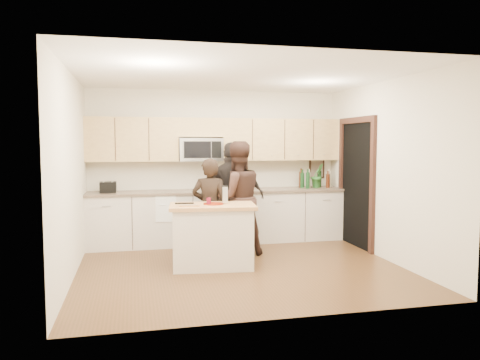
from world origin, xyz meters
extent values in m
plane|color=#50301B|center=(0.00, 0.00, 0.00)|extent=(4.50, 4.50, 0.00)
cube|color=beige|center=(0.00, 2.00, 1.35)|extent=(4.50, 0.02, 2.70)
cube|color=beige|center=(0.00, -2.00, 1.35)|extent=(4.50, 0.02, 2.70)
cube|color=beige|center=(-2.25, 0.00, 1.35)|extent=(0.02, 4.00, 2.70)
cube|color=beige|center=(2.25, 0.00, 1.35)|extent=(0.02, 4.00, 2.70)
cube|color=white|center=(0.00, 0.00, 2.70)|extent=(4.50, 4.00, 0.02)
cube|color=beige|center=(0.00, 1.69, 0.45)|extent=(4.50, 0.62, 0.90)
cube|color=#77624F|center=(0.00, 1.68, 0.92)|extent=(4.50, 0.66, 0.04)
cube|color=tan|center=(-1.48, 1.83, 1.83)|extent=(1.55, 0.33, 0.75)
cube|color=tan|center=(1.17, 1.83, 1.83)|extent=(2.17, 0.33, 0.75)
cube|color=tan|center=(-0.31, 1.83, 2.04)|extent=(0.78, 0.33, 0.33)
cube|color=silver|center=(-0.31, 1.80, 1.65)|extent=(0.76, 0.40, 0.40)
cube|color=black|center=(-0.39, 1.60, 1.65)|extent=(0.47, 0.01, 0.29)
cube|color=black|center=(-0.06, 1.60, 1.65)|extent=(0.17, 0.01, 0.29)
cube|color=black|center=(2.24, 0.90, 1.05)|extent=(0.02, 1.05, 2.10)
cube|color=black|center=(2.22, 0.33, 1.05)|extent=(0.06, 0.10, 2.10)
cube|color=black|center=(2.22, 1.48, 1.05)|extent=(0.06, 0.10, 2.10)
cube|color=black|center=(2.22, 0.90, 2.15)|extent=(0.06, 1.25, 0.10)
cube|color=black|center=(1.95, 1.99, 1.28)|extent=(0.30, 0.03, 0.38)
cube|color=tan|center=(1.95, 1.97, 1.28)|extent=(0.24, 0.00, 0.32)
cube|color=white|center=(-0.95, 1.38, 0.70)|extent=(0.34, 0.01, 0.48)
cube|color=white|center=(-0.95, 1.67, 0.94)|extent=(0.34, 0.60, 0.01)
cube|color=beige|center=(-0.38, 0.10, 0.42)|extent=(1.17, 0.76, 0.85)
cube|color=tan|center=(-0.38, 0.10, 0.88)|extent=(1.27, 0.83, 0.05)
cylinder|color=maroon|center=(-0.37, 0.11, 0.91)|extent=(0.29, 0.29, 0.02)
cube|color=silver|center=(-0.20, 0.13, 1.03)|extent=(0.07, 0.05, 0.23)
cube|color=black|center=(-0.20, 0.13, 1.15)|extent=(0.09, 0.06, 0.02)
cylinder|color=maroon|center=(-0.44, 0.08, 0.95)|extent=(0.06, 0.06, 0.10)
cube|color=tan|center=(-0.72, 0.01, 0.91)|extent=(0.29, 0.20, 0.02)
cube|color=black|center=(-0.78, 0.10, 0.93)|extent=(0.26, 0.06, 0.02)
cube|color=silver|center=(-0.73, -0.04, 0.92)|extent=(0.22, 0.05, 0.01)
cube|color=black|center=(-1.88, 1.67, 1.03)|extent=(0.26, 0.22, 0.18)
cube|color=silver|center=(-1.95, 1.67, 1.12)|extent=(0.03, 0.16, 0.00)
cube|color=silver|center=(-1.81, 1.67, 1.12)|extent=(0.03, 0.16, 0.00)
cylinder|color=black|center=(1.56, 1.72, 1.11)|extent=(0.07, 0.07, 0.34)
cylinder|color=#3A170A|center=(1.56, 1.77, 1.12)|extent=(0.08, 0.08, 0.35)
cylinder|color=#B6AA8F|center=(1.68, 1.70, 1.11)|extent=(0.06, 0.06, 0.35)
cylinder|color=black|center=(1.92, 1.78, 1.12)|extent=(0.08, 0.08, 0.36)
cylinder|color=#3A170A|center=(2.03, 1.65, 1.10)|extent=(0.07, 0.07, 0.31)
cylinder|color=#B6AA8F|center=(2.09, 1.73, 1.11)|extent=(0.07, 0.07, 0.33)
cylinder|color=black|center=(1.62, 1.58, 1.12)|extent=(0.07, 0.07, 0.35)
imported|color=#2D722E|center=(1.86, 1.72, 1.16)|extent=(0.29, 0.26, 0.44)
imported|color=black|center=(-0.33, 0.65, 0.77)|extent=(0.65, 0.53, 1.54)
imported|color=black|center=(0.11, 0.75, 0.90)|extent=(0.95, 0.78, 1.79)
imported|color=black|center=(0.12, 1.13, 0.89)|extent=(1.10, 0.62, 1.78)
camera|label=1|loc=(-1.46, -6.37, 1.78)|focal=35.00mm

